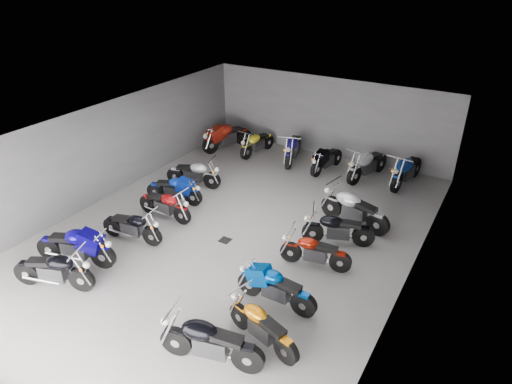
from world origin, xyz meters
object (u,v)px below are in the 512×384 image
(motorcycle_right_e, at_px, (337,229))
(motorcycle_back_b, at_px, (257,143))
(motorcycle_right_d, at_px, (315,251))
(motorcycle_back_f, at_px, (407,170))
(motorcycle_left_f, at_px, (194,174))
(motorcycle_left_e, at_px, (175,190))
(motorcycle_right_f, at_px, (354,209))
(motorcycle_left_a, at_px, (54,270))
(motorcycle_right_a, at_px, (210,342))
(motorcycle_right_c, at_px, (275,287))
(motorcycle_left_c, at_px, (132,226))
(motorcycle_left_b, at_px, (76,246))
(motorcycle_right_b, at_px, (262,326))
(motorcycle_back_d, at_px, (327,159))
(motorcycle_back_e, at_px, (367,164))
(motorcycle_back_a, at_px, (227,137))
(drain_grate, at_px, (225,240))
(motorcycle_left_d, at_px, (165,205))
(motorcycle_back_c, at_px, (293,148))

(motorcycle_right_e, relative_size, motorcycle_back_b, 0.95)
(motorcycle_right_d, distance_m, motorcycle_back_f, 6.20)
(motorcycle_left_f, relative_size, motorcycle_back_f, 0.85)
(motorcycle_left_e, bearing_deg, motorcycle_right_f, 93.58)
(motorcycle_left_a, xyz_separation_m, motorcycle_right_f, (5.32, 6.56, 0.04))
(motorcycle_right_a, distance_m, motorcycle_right_c, 2.21)
(motorcycle_left_c, bearing_deg, motorcycle_back_b, 173.76)
(motorcycle_left_e, relative_size, motorcycle_right_f, 0.86)
(motorcycle_left_b, bearing_deg, motorcycle_right_b, 73.01)
(motorcycle_left_b, bearing_deg, motorcycle_right_c, 85.99)
(motorcycle_left_e, height_order, motorcycle_back_d, motorcycle_back_d)
(motorcycle_back_e, bearing_deg, motorcycle_back_a, 18.05)
(motorcycle_left_c, xyz_separation_m, motorcycle_back_b, (-0.20, 7.40, 0.02))
(drain_grate, height_order, motorcycle_right_c, motorcycle_right_c)
(motorcycle_left_b, bearing_deg, motorcycle_left_d, 154.41)
(motorcycle_right_f, bearing_deg, drain_grate, 144.04)
(motorcycle_right_c, relative_size, motorcycle_back_d, 1.02)
(motorcycle_right_f, height_order, motorcycle_back_f, motorcycle_back_f)
(motorcycle_left_c, bearing_deg, motorcycle_right_b, 65.48)
(motorcycle_left_b, bearing_deg, motorcycle_left_a, 1.46)
(motorcycle_left_a, relative_size, motorcycle_right_f, 0.90)
(motorcycle_left_d, bearing_deg, motorcycle_right_e, 105.13)
(motorcycle_back_d, bearing_deg, motorcycle_back_e, -164.80)
(motorcycle_back_c, bearing_deg, motorcycle_left_d, 61.76)
(drain_grate, distance_m, motorcycle_right_d, 2.76)
(motorcycle_right_c, xyz_separation_m, motorcycle_right_f, (0.34, 4.36, 0.06))
(motorcycle_left_a, height_order, motorcycle_back_b, motorcycle_left_a)
(motorcycle_back_e, bearing_deg, motorcycle_right_d, 111.02)
(motorcycle_left_f, xyz_separation_m, motorcycle_right_f, (5.80, 0.32, 0.06))
(motorcycle_left_f, relative_size, motorcycle_back_d, 1.00)
(motorcycle_left_d, relative_size, motorcycle_back_d, 0.99)
(motorcycle_back_b, bearing_deg, motorcycle_left_c, 99.67)
(motorcycle_back_a, bearing_deg, motorcycle_left_a, 121.45)
(motorcycle_back_a, bearing_deg, drain_grate, 146.42)
(motorcycle_left_c, relative_size, motorcycle_back_e, 0.85)
(drain_grate, bearing_deg, motorcycle_left_c, -149.77)
(motorcycle_back_e, bearing_deg, drain_grate, 86.20)
(motorcycle_left_a, bearing_deg, motorcycle_back_e, 135.25)
(drain_grate, bearing_deg, motorcycle_left_b, -133.48)
(motorcycle_left_d, distance_m, motorcycle_right_a, 6.04)
(motorcycle_right_b, relative_size, motorcycle_back_e, 0.84)
(motorcycle_left_a, bearing_deg, motorcycle_right_b, 80.47)
(motorcycle_left_d, bearing_deg, motorcycle_back_a, -164.62)
(motorcycle_back_c, bearing_deg, drain_grate, 83.19)
(motorcycle_right_b, distance_m, motorcycle_right_c, 1.27)
(motorcycle_back_f, bearing_deg, motorcycle_right_d, 91.01)
(motorcycle_right_b, bearing_deg, motorcycle_back_a, 53.26)
(motorcycle_left_b, xyz_separation_m, motorcycle_right_b, (5.63, 0.03, -0.07))
(motorcycle_back_a, bearing_deg, motorcycle_right_e, 169.87)
(motorcycle_right_e, relative_size, motorcycle_back_a, 0.86)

